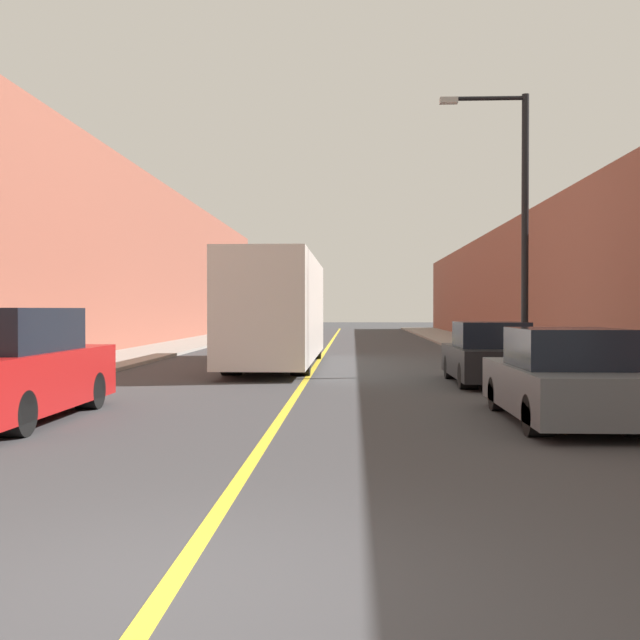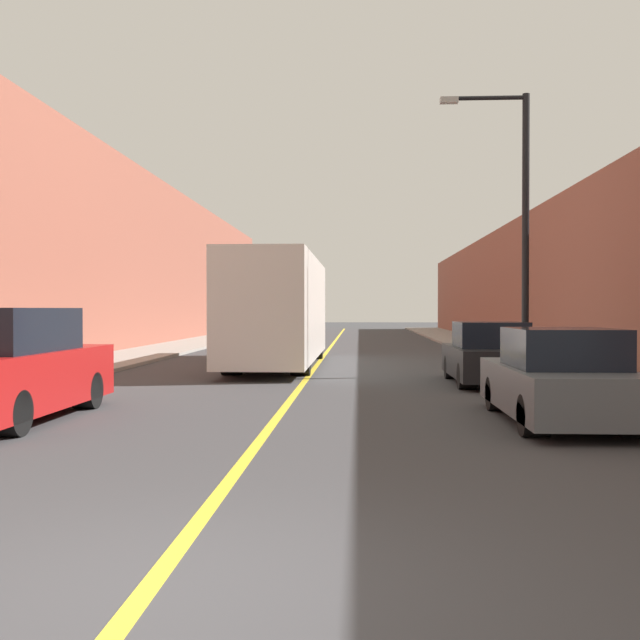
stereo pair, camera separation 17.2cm
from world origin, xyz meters
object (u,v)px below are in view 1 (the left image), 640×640
(car_right_near, at_px, (563,380))
(street_lamp_right, at_px, (518,215))
(bus, at_px, (278,309))
(car_right_mid, at_px, (489,356))
(parked_suv_left, at_px, (11,369))

(car_right_near, xyz_separation_m, street_lamp_right, (1.18, 8.84, 3.80))
(car_right_near, height_order, street_lamp_right, street_lamp_right)
(bus, distance_m, car_right_mid, 8.16)
(parked_suv_left, height_order, street_lamp_right, street_lamp_right)
(street_lamp_right, bearing_deg, car_right_mid, -116.22)
(car_right_near, height_order, car_right_mid, car_right_near)
(parked_suv_left, xyz_separation_m, car_right_near, (9.06, 0.24, -0.17))
(car_right_mid, relative_size, street_lamp_right, 0.55)
(bus, relative_size, parked_suv_left, 2.31)
(parked_suv_left, relative_size, street_lamp_right, 0.64)
(car_right_mid, height_order, street_lamp_right, street_lamp_right)
(bus, height_order, parked_suv_left, bus)
(bus, bearing_deg, car_right_near, -63.97)
(car_right_near, bearing_deg, car_right_mid, 90.44)
(parked_suv_left, relative_size, car_right_mid, 1.16)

